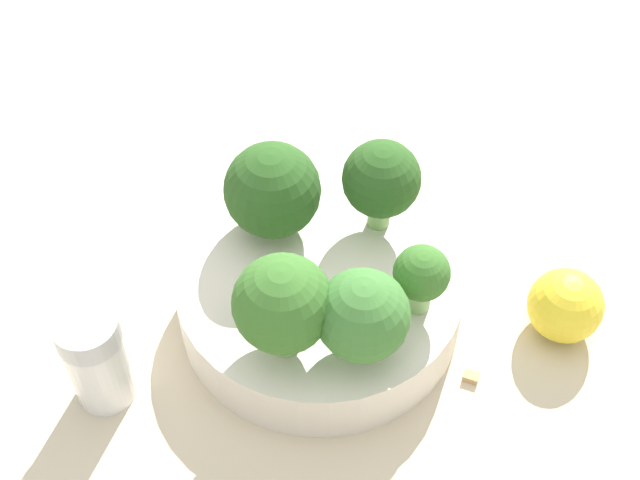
{
  "coord_description": "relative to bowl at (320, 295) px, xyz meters",
  "views": [
    {
      "loc": [
        -0.08,
        -0.32,
        0.47
      ],
      "look_at": [
        0.0,
        0.0,
        0.07
      ],
      "focal_mm": 50.0,
      "sensor_mm": 36.0,
      "label": 1
    }
  ],
  "objects": [
    {
      "name": "ground_plane",
      "position": [
        0.0,
        0.0,
        -0.02
      ],
      "size": [
        3.0,
        3.0,
        0.0
      ],
      "primitive_type": "plane",
      "color": "beige"
    },
    {
      "name": "broccoli_floret_3",
      "position": [
        -0.03,
        -0.04,
        0.06
      ],
      "size": [
        0.06,
        0.06,
        0.07
      ],
      "color": "#8EB770",
      "rests_on": "bowl"
    },
    {
      "name": "bowl",
      "position": [
        0.0,
        0.0,
        0.0
      ],
      "size": [
        0.18,
        0.18,
        0.04
      ],
      "primitive_type": "cylinder",
      "color": "silver",
      "rests_on": "ground_plane"
    },
    {
      "name": "broccoli_floret_0",
      "position": [
        0.05,
        0.03,
        0.06
      ],
      "size": [
        0.05,
        0.05,
        0.06
      ],
      "color": "#84AD66",
      "rests_on": "bowl"
    },
    {
      "name": "broccoli_floret_4",
      "position": [
        -0.02,
        0.05,
        0.05
      ],
      "size": [
        0.06,
        0.06,
        0.06
      ],
      "color": "#8EB770",
      "rests_on": "bowl"
    },
    {
      "name": "pepper_shaker",
      "position": [
        -0.14,
        -0.02,
        0.02
      ],
      "size": [
        0.04,
        0.04,
        0.07
      ],
      "color": "silver",
      "rests_on": "ground_plane"
    },
    {
      "name": "broccoli_floret_2",
      "position": [
        0.01,
        -0.06,
        0.05
      ],
      "size": [
        0.05,
        0.05,
        0.06
      ],
      "color": "#84AD66",
      "rests_on": "bowl"
    },
    {
      "name": "broccoli_floret_1",
      "position": [
        0.05,
        -0.04,
        0.05
      ],
      "size": [
        0.03,
        0.03,
        0.05
      ],
      "color": "#84AD66",
      "rests_on": "bowl"
    },
    {
      "name": "almond_crumb_1",
      "position": [
        0.08,
        -0.07,
        -0.02
      ],
      "size": [
        0.01,
        0.01,
        0.01
      ],
      "primitive_type": "cube",
      "rotation": [
        0.0,
        0.0,
        2.53
      ],
      "color": "tan",
      "rests_on": "ground_plane"
    },
    {
      "name": "lemon_wedge",
      "position": [
        0.14,
        -0.05,
        0.0
      ],
      "size": [
        0.05,
        0.05,
        0.05
      ],
      "primitive_type": "sphere",
      "color": "yellow",
      "rests_on": "ground_plane"
    }
  ]
}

